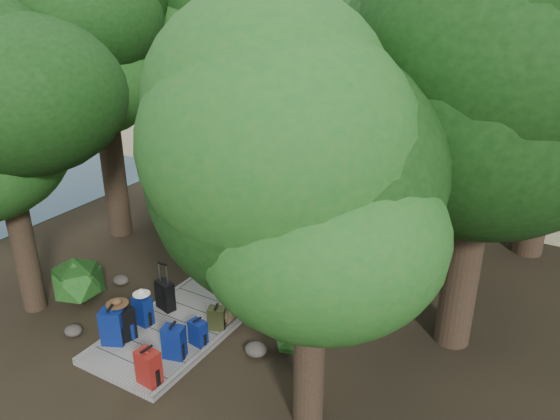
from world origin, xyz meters
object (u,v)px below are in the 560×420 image
Objects in this scene: backpack_left_c at (143,309)px; kayak at (331,140)px; backpack_right_a at (148,366)px; duffel_right_black at (248,291)px; sun_lounger at (460,165)px; backpack_left_a at (112,325)px; backpack_right_d at (217,317)px; duffel_right_khaki at (231,307)px; suitcase_on_boardwalk at (165,295)px; lone_suitcase_on_sand at (388,168)px; backpack_right_c at (198,331)px; backpack_right_b at (174,341)px; backpack_left_b at (124,320)px.

kayak is at bearing 104.77° from backpack_left_c.
duffel_right_black is (0.03, 3.12, -0.15)m from backpack_right_a.
sun_lounger is (3.31, 13.06, -0.12)m from backpack_left_c.
backpack_left_a reaches higher than backpack_right_d.
backpack_right_a is at bearing -95.63° from duffel_right_khaki.
suitcase_on_boardwalk reaches higher than lone_suitcase_on_sand.
backpack_left_c is 1.86m from backpack_right_a.
sun_lounger reaches higher than duffel_right_khaki.
duffel_right_khaki reaches higher than kayak.
backpack_right_c is at bearing 3.66° from backpack_left_a.
sun_lounger is at bearing -0.52° from kayak.
backpack_right_a is 1.01× the size of backpack_right_b.
duffel_right_black is at bearing 88.62° from duffel_right_khaki.
backpack_right_d is 1.21m from duffel_right_black.
backpack_right_a is at bearing -112.85° from backpack_right_d.
backpack_right_a is 3.13m from duffel_right_black.
backpack_right_a is (1.34, -0.77, -0.02)m from backpack_left_b.
suitcase_on_boardwalk is (-1.23, 1.16, -0.03)m from backpack_right_b.
backpack_right_c is at bearing -64.38° from kayak.
duffel_right_khaki is 0.34× the size of sun_lounger.
backpack_right_d is at bearing -95.87° from sun_lounger.
backpack_left_b is at bearing -70.12° from kayak.
backpack_right_c is at bearing 59.75° from backpack_right_b.
lone_suitcase_on_sand is 0.17× the size of kayak.
backpack_right_b reaches higher than kayak.
backpack_right_d is at bearing 96.90° from backpack_right_c.
backpack_right_a is 1.11× the size of suitcase_on_boardwalk.
suitcase_on_boardwalk reaches higher than kayak.
duffel_right_khaki is at bearing 32.85° from suitcase_on_boardwalk.
backpack_right_b is 1.08× the size of duffel_right_khaki.
lone_suitcase_on_sand is at bearing 70.63° from backpack_right_d.
sun_lounger is at bearing 60.33° from backpack_right_d.
backpack_right_a is at bearing -38.70° from backpack_left_c.
sun_lounger is (1.97, 14.35, -0.14)m from backpack_right_a.
backpack_left_c is 1.00× the size of duffel_right_black.
backpack_right_d is 0.77× the size of duffel_right_black.
backpack_left_b is at bearing -77.11° from suitcase_on_boardwalk.
duffel_right_khaki is at bearing 27.02° from backpack_left_a.
backpack_left_c is at bearing -145.72° from duffel_right_khaki.
backpack_right_b is at bearing -96.45° from duffel_right_black.
backpack_right_c is at bearing -10.19° from suitcase_on_boardwalk.
suitcase_on_boardwalk is 10.85m from lone_suitcase_on_sand.
duffel_right_khaki is (0.06, 2.40, -0.14)m from backpack_right_a.
backpack_left_a is at bearing -84.41° from backpack_left_b.
lone_suitcase_on_sand is (-0.23, 12.73, -0.17)m from backpack_right_a.
lone_suitcase_on_sand is (-0.30, 10.82, -0.07)m from backpack_right_d.
backpack_right_b reaches higher than backpack_right_d.
backpack_right_b is (1.26, 0.01, -0.02)m from backpack_left_b.
backpack_right_a is 0.37× the size of sun_lounger.
suitcase_on_boardwalk is (-1.38, 0.02, 0.06)m from backpack_right_d.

